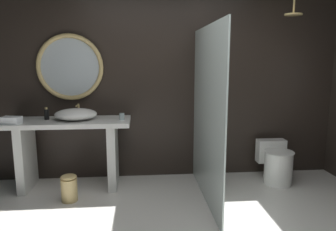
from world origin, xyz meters
name	(u,v)px	position (x,y,z in m)	size (l,w,h in m)	color
back_wall_panel	(167,81)	(0.00, 1.90, 1.30)	(4.80, 0.10, 2.60)	black
vanity_counter	(69,143)	(-1.25, 1.54, 0.57)	(1.51, 0.58, 0.86)	silver
vessel_sink	(76,114)	(-1.15, 1.53, 0.93)	(0.51, 0.42, 0.17)	white
tumbler_cup	(122,117)	(-0.59, 1.49, 0.90)	(0.06, 0.06, 0.08)	silver
soap_dispenser	(47,114)	(-1.52, 1.59, 0.93)	(0.06, 0.06, 0.15)	black
round_wall_mirror	(70,67)	(-1.25, 1.81, 1.49)	(0.84, 0.06, 0.84)	tan
shower_glass_panel	(207,116)	(0.37, 1.06, 0.98)	(0.02, 1.57, 1.95)	silver
rain_shower_head	(294,11)	(1.49, 1.47, 2.16)	(0.21, 0.21, 0.39)	tan
toilet	(276,163)	(1.40, 1.47, 0.26)	(0.38, 0.53, 0.52)	white
waste_bin	(69,188)	(-1.19, 1.13, 0.16)	(0.18, 0.18, 0.31)	tan
folded_hand_towel	(11,120)	(-1.84, 1.35, 0.90)	(0.21, 0.14, 0.08)	white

